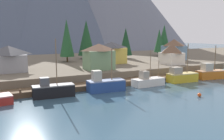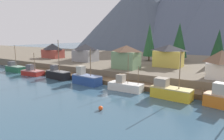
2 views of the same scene
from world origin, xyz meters
name	(u,v)px [view 2 (image 2 of 2)]	position (x,y,z in m)	size (l,w,h in m)	color
ground_plane	(144,74)	(0.00, 20.00, -0.50)	(400.00, 400.00, 1.00)	#335166
dock	(113,82)	(0.00, 1.99, 0.50)	(80.00, 4.00, 1.60)	brown
shoreline_bank	(159,64)	(0.00, 32.00, 1.25)	(400.00, 56.00, 2.50)	#665B4C
mountain_west_peak	(141,14)	(-54.42, 130.33, 29.99)	(115.29, 115.29, 59.99)	#475160
fishing_boat_green	(15,68)	(-34.28, -1.48, 1.11)	(7.12, 2.70, 8.26)	#1E5B3D
fishing_boat_red	(32,72)	(-24.82, -2.02, 0.99)	(6.43, 3.68, 6.43)	maroon
fishing_boat_black	(58,74)	(-14.83, -1.53, 1.24)	(7.25, 2.83, 10.15)	black
fishing_boat_blue	(86,79)	(-4.83, -1.82, 1.32)	(7.30, 3.37, 8.24)	navy
fishing_boat_white	(125,86)	(5.41, -1.60, 1.02)	(7.19, 2.91, 7.64)	silver
fishing_boat_yellow	(170,91)	(14.78, -1.73, 1.29)	(7.28, 3.23, 8.80)	gold
house_grey	(85,52)	(-20.17, 15.75, 5.51)	(7.55, 6.35, 5.89)	gray
house_red	(53,51)	(-37.64, 16.54, 5.38)	(8.37, 5.24, 5.63)	#9E4238
house_yellow	(168,56)	(7.56, 19.06, 5.66)	(7.89, 5.46, 6.20)	gold
house_green	(126,57)	(-0.75, 9.76, 5.65)	(6.75, 5.28, 6.17)	#6B8E66
house_white	(221,64)	(21.53, 9.44, 5.47)	(5.26, 5.82, 5.80)	silver
conifer_near_right	(218,46)	(18.74, 29.69, 8.32)	(4.56, 4.56, 10.54)	#4C3823
conifer_mid_right	(179,40)	(6.10, 34.46, 9.62)	(5.67, 5.67, 13.02)	#4C3823
conifer_back_left	(149,40)	(-2.46, 28.89, 9.73)	(4.36, 4.36, 12.85)	#4C3823
channel_buoy	(101,108)	(7.92, -13.43, 0.35)	(0.70, 0.70, 0.70)	#E04C19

